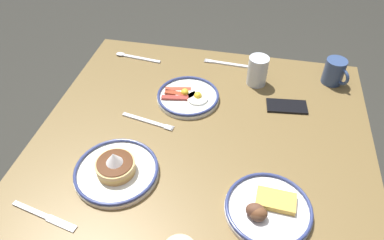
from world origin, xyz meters
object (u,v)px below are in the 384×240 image
(plate_far_companion, at_px, (267,209))
(drinking_glass, at_px, (257,72))
(coffee_mug, at_px, (335,71))
(butter_knife, at_px, (44,216))
(tea_spoon, at_px, (132,57))
(plate_near_main, at_px, (188,96))
(fork_far, at_px, (148,121))
(plate_center_pancakes, at_px, (116,170))
(cell_phone, at_px, (287,106))
(fork_near, at_px, (227,64))

(plate_far_companion, relative_size, drinking_glass, 2.09)
(coffee_mug, relative_size, drinking_glass, 0.87)
(butter_knife, xyz_separation_m, tea_spoon, (0.01, -0.79, 0.00))
(plate_near_main, relative_size, fork_far, 1.18)
(plate_center_pancakes, bearing_deg, drinking_glass, -124.95)
(cell_phone, bearing_deg, plate_near_main, -1.89)
(fork_near, height_order, fork_far, same)
(tea_spoon, bearing_deg, plate_near_main, 142.82)
(plate_near_main, xyz_separation_m, plate_far_companion, (-0.31, 0.43, 0.00))
(plate_near_main, relative_size, drinking_glass, 2.01)
(fork_near, bearing_deg, cell_phone, 137.82)
(drinking_glass, relative_size, cell_phone, 0.80)
(plate_far_companion, relative_size, cell_phone, 1.67)
(butter_knife, height_order, tea_spoon, tea_spoon)
(cell_phone, height_order, butter_knife, cell_phone)
(drinking_glass, xyz_separation_m, tea_spoon, (0.53, -0.07, -0.05))
(plate_center_pancakes, xyz_separation_m, butter_knife, (0.14, 0.18, -0.02))
(plate_far_companion, relative_size, fork_far, 1.23)
(plate_center_pancakes, height_order, butter_knife, plate_center_pancakes)
(fork_near, bearing_deg, butter_knife, 64.53)
(plate_far_companion, height_order, fork_far, plate_far_companion)
(fork_far, relative_size, butter_knife, 0.95)
(cell_phone, bearing_deg, tea_spoon, -22.94)
(plate_center_pancakes, bearing_deg, plate_far_companion, 174.57)
(coffee_mug, bearing_deg, plate_far_companion, 71.34)
(coffee_mug, bearing_deg, fork_far, 29.69)
(plate_far_companion, xyz_separation_m, cell_phone, (-0.05, -0.46, -0.01))
(fork_far, distance_m, butter_knife, 0.45)
(fork_near, xyz_separation_m, tea_spoon, (0.40, 0.03, 0.00))
(cell_phone, distance_m, tea_spoon, 0.68)
(plate_far_companion, bearing_deg, plate_center_pancakes, -5.43)
(fork_near, bearing_deg, coffee_mug, 174.67)
(fork_near, relative_size, butter_knife, 0.94)
(cell_phone, relative_size, butter_knife, 0.70)
(plate_center_pancakes, relative_size, coffee_mug, 2.55)
(coffee_mug, bearing_deg, butter_knife, 43.92)
(plate_near_main, bearing_deg, coffee_mug, -157.92)
(coffee_mug, height_order, fork_far, coffee_mug)
(coffee_mug, distance_m, fork_far, 0.74)
(drinking_glass, bearing_deg, tea_spoon, -7.75)
(plate_far_companion, bearing_deg, plate_near_main, -53.91)
(coffee_mug, distance_m, tea_spoon, 0.82)
(cell_phone, height_order, fork_far, cell_phone)
(drinking_glass, bearing_deg, fork_far, 40.71)
(fork_near, relative_size, tea_spoon, 0.96)
(plate_far_companion, distance_m, fork_near, 0.71)
(drinking_glass, height_order, cell_phone, drinking_glass)
(coffee_mug, relative_size, butter_knife, 0.48)
(plate_far_companion, relative_size, butter_knife, 1.16)
(fork_near, height_order, butter_knife, same)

